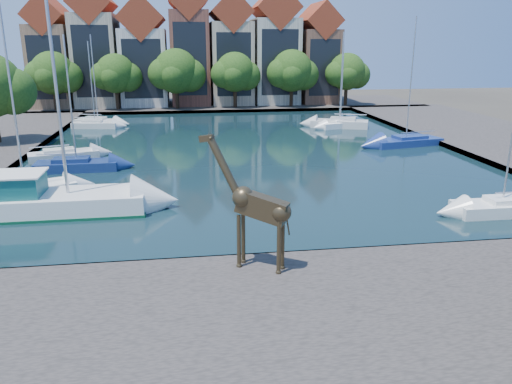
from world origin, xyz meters
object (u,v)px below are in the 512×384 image
motorsailer (37,198)px  sailboat_right_a (502,205)px  sailboat_left_a (25,188)px  giraffe_statue (255,206)px

motorsailer → sailboat_right_a: 25.64m
sailboat_right_a → sailboat_left_a: bearing=165.5°
giraffe_statue → sailboat_left_a: bearing=134.4°
giraffe_statue → motorsailer: size_ratio=0.45×
sailboat_left_a → sailboat_right_a: size_ratio=1.30×
sailboat_left_a → giraffe_statue: bearing=-45.6°
motorsailer → sailboat_left_a: (-1.63, 3.33, -0.30)m
motorsailer → sailboat_right_a: bearing=-8.2°
sailboat_right_a → giraffe_statue: bearing=-158.7°
giraffe_statue → sailboat_left_a: (-12.40, 12.68, -2.41)m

